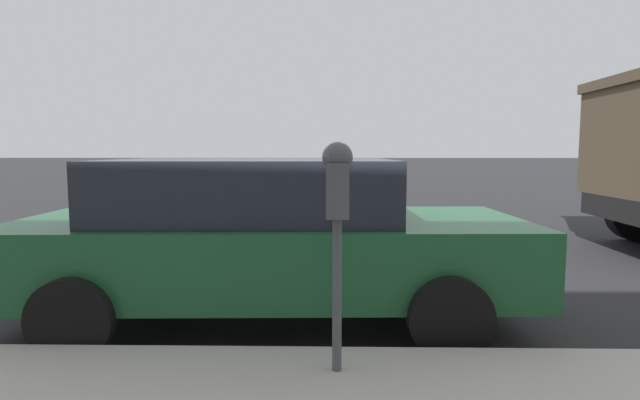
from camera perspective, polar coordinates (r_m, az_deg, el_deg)
name	(u,v)px	position (r m, az deg, el deg)	size (l,w,h in m)	color
ground_plane	(277,286)	(5.88, -4.91, -9.81)	(220.00, 220.00, 0.00)	#2B2B2D
parking_meter	(337,198)	(3.07, 1.99, 0.25)	(0.21, 0.19, 1.45)	#4C5156
car_green	(266,236)	(4.63, -6.17, -4.09)	(2.16, 4.59, 1.49)	#1E5B33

